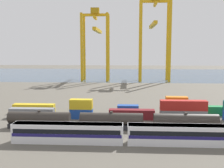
{
  "coord_description": "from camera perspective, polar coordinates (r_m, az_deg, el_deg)",
  "views": [
    {
      "loc": [
        -2.81,
        -73.72,
        18.43
      ],
      "look_at": [
        -8.47,
        22.24,
        6.39
      ],
      "focal_mm": 44.22,
      "sensor_mm": 36.0,
      "label": 1
    }
  ],
  "objects": [
    {
      "name": "ground_plane",
      "position": [
        115.24,
        4.73,
        -2.09
      ],
      "size": [
        420.0,
        420.0,
        0.0
      ],
      "primitive_type": "plane",
      "color": "#5B564C"
    },
    {
      "name": "harbour_water",
      "position": [
        208.35,
        4.14,
        2.05
      ],
      "size": [
        400.0,
        110.0,
        0.01
      ],
      "primitive_type": "cube",
      "color": "#384C60",
      "rests_on": "ground_plane"
    },
    {
      "name": "passenger_train",
      "position": [
        55.0,
        2.76,
        -10.09
      ],
      "size": [
        44.82,
        3.14,
        3.9
      ],
      "color": "silver",
      "rests_on": "ground_plane"
    },
    {
      "name": "freight_tank_row",
      "position": [
        64.71,
        -0.13,
        -7.61
      ],
      "size": [
        48.77,
        2.73,
        4.19
      ],
      "color": "#232326",
      "rests_on": "ground_plane"
    },
    {
      "name": "shipping_container_0",
      "position": [
        78.47,
        -16.2,
        -5.76
      ],
      "size": [
        12.1,
        2.44,
        2.6
      ],
      "primitive_type": "cube",
      "color": "slate",
      "rests_on": "ground_plane"
    },
    {
      "name": "shipping_container_1",
      "position": [
        75.06,
        -6.36,
        -6.09
      ],
      "size": [
        6.04,
        2.44,
        2.6
      ],
      "primitive_type": "cube",
      "color": "#1C4299",
      "rests_on": "ground_plane"
    },
    {
      "name": "shipping_container_2",
      "position": [
        74.51,
        -6.39,
        -4.15
      ],
      "size": [
        6.04,
        2.44,
        2.6
      ],
      "primitive_type": "cube",
      "color": "gold",
      "rests_on": "shipping_container_1"
    },
    {
      "name": "shipping_container_3",
      "position": [
        74.02,
        4.09,
        -6.26
      ],
      "size": [
        12.1,
        2.44,
        2.6
      ],
      "primitive_type": "cube",
      "color": "maroon",
      "rests_on": "ground_plane"
    },
    {
      "name": "shipping_container_4",
      "position": [
        75.42,
        14.49,
        -6.22
      ],
      "size": [
        12.1,
        2.44,
        2.6
      ],
      "primitive_type": "cube",
      "color": "slate",
      "rests_on": "ground_plane"
    },
    {
      "name": "shipping_container_5",
      "position": [
        74.88,
        14.55,
        -4.28
      ],
      "size": [
        12.1,
        2.44,
        2.6
      ],
      "primitive_type": "cube",
      "color": "#AD211C",
      "rests_on": "shipping_container_4"
    },
    {
      "name": "shipping_container_8",
      "position": [
        84.13,
        -15.82,
        -4.88
      ],
      "size": [
        12.1,
        2.44,
        2.6
      ],
      "primitive_type": "cube",
      "color": "gold",
      "rests_on": "ground_plane"
    },
    {
      "name": "shipping_container_9",
      "position": [
        80.7,
        -6.53,
        -5.16
      ],
      "size": [
        6.04,
        2.44,
        2.6
      ],
      "primitive_type": "cube",
      "color": "#197538",
      "rests_on": "ground_plane"
    },
    {
      "name": "shipping_container_10",
      "position": [
        79.52,
        3.31,
        -5.31
      ],
      "size": [
        6.04,
        2.44,
        2.6
      ],
      "primitive_type": "cube",
      "color": "#1C4299",
      "rests_on": "ground_plane"
    },
    {
      "name": "shipping_container_11",
      "position": [
        80.7,
        13.16,
        -5.3
      ],
      "size": [
        6.04,
        2.44,
        2.6
      ],
      "primitive_type": "cube",
      "color": "maroon",
      "rests_on": "ground_plane"
    },
    {
      "name": "shipping_container_12",
      "position": [
        80.19,
        13.21,
        -3.49
      ],
      "size": [
        6.04,
        2.44,
        2.6
      ],
      "primitive_type": "cube",
      "color": "orange",
      "rests_on": "shipping_container_11"
    },
    {
      "name": "gantry_crane_west",
      "position": [
        168.36,
        -3.36,
        9.68
      ],
      "size": [
        16.44,
        36.33,
        42.55
      ],
      "color": "gold",
      "rests_on": "ground_plane"
    },
    {
      "name": "gantry_crane_central",
      "position": [
        167.92,
        8.74,
        10.9
      ],
      "size": [
        18.06,
        37.34,
        49.98
      ],
      "color": "gold",
      "rests_on": "ground_plane"
    }
  ]
}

